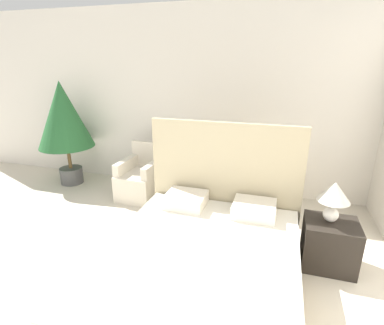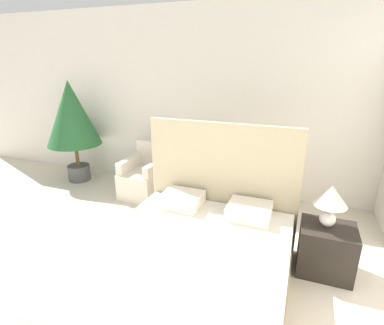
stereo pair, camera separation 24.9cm
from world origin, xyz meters
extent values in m
cube|color=silver|center=(0.00, 3.73, 1.45)|extent=(10.00, 0.06, 2.90)
cube|color=#8C7A5B|center=(0.77, 1.21, 0.14)|extent=(1.72, 2.09, 0.28)
cube|color=silver|center=(0.77, 1.21, 0.39)|extent=(1.69, 2.05, 0.22)
cube|color=tan|center=(0.77, 2.29, 0.72)|extent=(1.76, 0.06, 1.44)
cube|color=silver|center=(0.39, 2.02, 0.57)|extent=(0.45, 0.40, 0.14)
cube|color=silver|center=(1.16, 2.02, 0.57)|extent=(0.45, 0.40, 0.14)
cube|color=beige|center=(-0.70, 3.02, 0.21)|extent=(0.59, 0.72, 0.42)
cube|color=beige|center=(-0.69, 3.34, 0.62)|extent=(0.57, 0.08, 0.41)
cube|color=beige|center=(-0.94, 3.03, 0.51)|extent=(0.12, 0.64, 0.18)
cube|color=beige|center=(-0.47, 3.01, 0.51)|extent=(0.12, 0.64, 0.18)
cube|color=beige|center=(0.21, 3.02, 0.21)|extent=(0.58, 0.71, 0.42)
cube|color=beige|center=(0.21, 3.34, 0.62)|extent=(0.57, 0.07, 0.41)
cube|color=beige|center=(-0.02, 3.02, 0.51)|extent=(0.11, 0.63, 0.18)
cube|color=beige|center=(0.44, 3.03, 0.51)|extent=(0.11, 0.63, 0.18)
cylinder|color=#4C4C4C|center=(-2.13, 3.19, 0.14)|extent=(0.38, 0.38, 0.28)
cylinder|color=brown|center=(-2.13, 3.19, 0.48)|extent=(0.06, 0.06, 0.39)
cone|color=#235B2D|center=(-2.13, 3.19, 1.22)|extent=(0.92, 0.92, 1.10)
cube|color=black|center=(1.95, 2.06, 0.26)|extent=(0.53, 0.45, 0.51)
sphere|color=white|center=(1.93, 2.08, 0.59)|extent=(0.15, 0.15, 0.15)
cylinder|color=white|center=(1.93, 2.08, 0.70)|extent=(0.02, 0.02, 0.08)
cone|color=beige|center=(1.93, 2.08, 0.84)|extent=(0.32, 0.32, 0.20)
camera|label=1|loc=(1.36, -0.93, 2.09)|focal=28.00mm
camera|label=2|loc=(1.59, -0.85, 2.09)|focal=28.00mm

